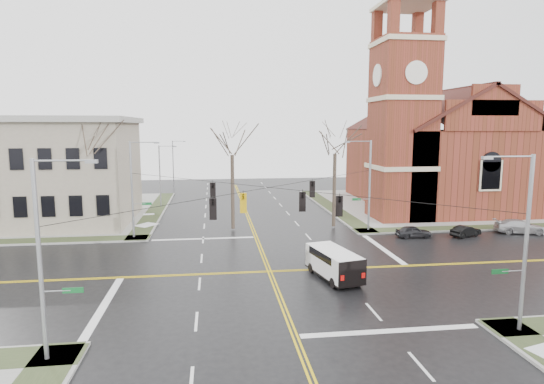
{
  "coord_description": "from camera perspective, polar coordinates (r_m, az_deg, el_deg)",
  "views": [
    {
      "loc": [
        -3.94,
        -31.74,
        10.48
      ],
      "look_at": [
        0.97,
        6.0,
        4.99
      ],
      "focal_mm": 30.0,
      "sensor_mm": 36.0,
      "label": 1
    }
  ],
  "objects": [
    {
      "name": "sidewalks",
      "position": [
        33.63,
        -0.32,
        -9.81
      ],
      "size": [
        80.0,
        80.0,
        0.17
      ],
      "color": "gray",
      "rests_on": "ground"
    },
    {
      "name": "parked_car_c",
      "position": [
        51.37,
        28.64,
        -3.81
      ],
      "size": [
        4.98,
        2.97,
        1.35
      ],
      "primitive_type": "imported",
      "rotation": [
        0.0,
        0.0,
        1.33
      ],
      "color": "#B2B2B4",
      "rests_on": "ground"
    },
    {
      "name": "signal_pole_nw",
      "position": [
        44.21,
        -16.96,
        0.66
      ],
      "size": [
        2.75,
        0.22,
        9.0
      ],
      "color": "gray",
      "rests_on": "ground"
    },
    {
      "name": "church",
      "position": [
        63.42,
        19.62,
        5.89
      ],
      "size": [
        24.28,
        27.48,
        27.5
      ],
      "color": "#622B19",
      "rests_on": "ground"
    },
    {
      "name": "signal_pole_se",
      "position": [
        25.94,
        29.0,
        -5.15
      ],
      "size": [
        2.75,
        0.22,
        9.0
      ],
      "color": "gray",
      "rests_on": "ground"
    },
    {
      "name": "streetlight_north_a",
      "position": [
        60.41,
        -13.76,
        2.26
      ],
      "size": [
        2.3,
        0.2,
        8.0
      ],
      "color": "gray",
      "rests_on": "ground"
    },
    {
      "name": "ground",
      "position": [
        33.65,
        -0.32,
        -9.94
      ],
      "size": [
        120.0,
        120.0,
        0.0
      ],
      "primitive_type": "plane",
      "color": "black",
      "rests_on": "ground"
    },
    {
      "name": "cargo_van",
      "position": [
        32.28,
        7.59,
        -8.61
      ],
      "size": [
        3.11,
        5.56,
        2.0
      ],
      "rotation": [
        0.0,
        0.0,
        0.22
      ],
      "color": "white",
      "rests_on": "ground"
    },
    {
      "name": "parked_car_b",
      "position": [
        47.54,
        23.13,
        -4.54
      ],
      "size": [
        3.44,
        2.3,
        1.07
      ],
      "primitive_type": "imported",
      "rotation": [
        0.0,
        0.0,
        1.97
      ],
      "color": "black",
      "rests_on": "ground"
    },
    {
      "name": "tree_nw_near",
      "position": [
        45.66,
        -5.03,
        5.28
      ],
      "size": [
        4.0,
        4.0,
        11.29
      ],
      "color": "#352922",
      "rests_on": "ground"
    },
    {
      "name": "civic_building_a",
      "position": [
        55.02,
        -26.55,
        2.15
      ],
      "size": [
        18.0,
        14.0,
        11.0
      ],
      "primitive_type": "cube",
      "color": "gray",
      "rests_on": "ground"
    },
    {
      "name": "streetlight_north_b",
      "position": [
        80.24,
        -12.21,
        3.72
      ],
      "size": [
        2.3,
        0.2,
        8.0
      ],
      "color": "gray",
      "rests_on": "ground"
    },
    {
      "name": "parked_car_a",
      "position": [
        45.47,
        17.31,
        -4.77
      ],
      "size": [
        3.34,
        1.44,
        1.12
      ],
      "primitive_type": "imported",
      "rotation": [
        0.0,
        0.0,
        1.54
      ],
      "color": "black",
      "rests_on": "ground"
    },
    {
      "name": "signal_pole_ne",
      "position": [
        46.18,
        11.95,
        1.15
      ],
      "size": [
        2.75,
        0.22,
        9.0
      ],
      "color": "gray",
      "rests_on": "ground"
    },
    {
      "name": "tree_nw_far",
      "position": [
        46.58,
        -21.3,
        5.32
      ],
      "size": [
        4.0,
        4.0,
        11.87
      ],
      "color": "#352922",
      "rests_on": "ground"
    },
    {
      "name": "road_markings",
      "position": [
        33.65,
        -0.32,
        -9.93
      ],
      "size": [
        100.0,
        100.0,
        0.01
      ],
      "color": "gold",
      "rests_on": "ground"
    },
    {
      "name": "tree_ne",
      "position": [
        47.09,
        7.92,
        5.39
      ],
      "size": [
        4.0,
        4.0,
        11.37
      ],
      "color": "#352922",
      "rests_on": "ground"
    },
    {
      "name": "span_wires",
      "position": [
        32.26,
        -0.33,
        0.59
      ],
      "size": [
        23.02,
        23.02,
        0.03
      ],
      "color": "black",
      "rests_on": "ground"
    },
    {
      "name": "traffic_signals",
      "position": [
        31.72,
        -0.18,
        -0.92
      ],
      "size": [
        8.21,
        8.26,
        1.3
      ],
      "color": "black",
      "rests_on": "ground"
    },
    {
      "name": "signal_pole_sw",
      "position": [
        22.24,
        -26.74,
        -7.09
      ],
      "size": [
        2.75,
        0.22,
        9.0
      ],
      "color": "gray",
      "rests_on": "ground"
    }
  ]
}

